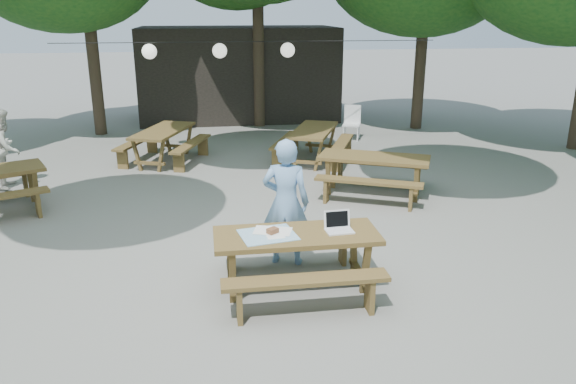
{
  "coord_description": "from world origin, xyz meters",
  "views": [
    {
      "loc": [
        -0.6,
        -7.5,
        3.34
      ],
      "look_at": [
        0.42,
        -0.59,
        1.05
      ],
      "focal_mm": 35.0,
      "sensor_mm": 36.0,
      "label": 1
    }
  ],
  "objects_px": {
    "main_picnic_table": "(296,261)",
    "plastic_chair": "(351,130)",
    "woman": "(286,202)",
    "second_person": "(5,148)"
  },
  "relations": [
    {
      "from": "woman",
      "to": "plastic_chair",
      "type": "distance_m",
      "value": 7.82
    },
    {
      "from": "woman",
      "to": "main_picnic_table",
      "type": "bearing_deg",
      "value": 108.33
    },
    {
      "from": "main_picnic_table",
      "to": "plastic_chair",
      "type": "bearing_deg",
      "value": 70.85
    },
    {
      "from": "woman",
      "to": "plastic_chair",
      "type": "height_order",
      "value": "woman"
    },
    {
      "from": "second_person",
      "to": "plastic_chair",
      "type": "bearing_deg",
      "value": -71.46
    },
    {
      "from": "woman",
      "to": "second_person",
      "type": "height_order",
      "value": "woman"
    },
    {
      "from": "woman",
      "to": "plastic_chair",
      "type": "xyz_separation_m",
      "value": [
        2.82,
        7.27,
        -0.61
      ]
    },
    {
      "from": "main_picnic_table",
      "to": "plastic_chair",
      "type": "relative_size",
      "value": 2.22
    },
    {
      "from": "woman",
      "to": "second_person",
      "type": "xyz_separation_m",
      "value": [
        -4.87,
        4.22,
        -0.1
      ]
    },
    {
      "from": "main_picnic_table",
      "to": "second_person",
      "type": "height_order",
      "value": "second_person"
    }
  ]
}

